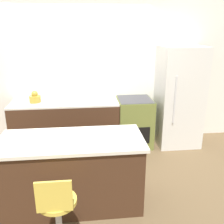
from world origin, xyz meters
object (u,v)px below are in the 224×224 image
(stool_chair, at_px, (58,215))
(kettle, at_px, (35,98))
(oven_range, at_px, (134,122))
(refrigerator, at_px, (179,97))
(mixing_bowl, at_px, (80,99))

(stool_chair, bearing_deg, kettle, 103.83)
(oven_range, bearing_deg, refrigerator, -1.51)
(refrigerator, bearing_deg, mixing_bowl, 179.53)
(oven_range, distance_m, refrigerator, 0.94)
(refrigerator, height_order, mixing_bowl, refrigerator)
(oven_range, relative_size, kettle, 4.41)
(oven_range, xyz_separation_m, stool_chair, (-1.19, -2.32, -0.01))
(oven_range, height_order, mixing_bowl, mixing_bowl)
(mixing_bowl, bearing_deg, oven_range, 0.38)
(oven_range, bearing_deg, kettle, -179.79)
(stool_chair, bearing_deg, refrigerator, 49.00)
(kettle, bearing_deg, refrigerator, -0.33)
(oven_range, height_order, refrigerator, refrigerator)
(oven_range, relative_size, refrigerator, 0.49)
(refrigerator, xyz_separation_m, stool_chair, (-2.00, -2.30, -0.47))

